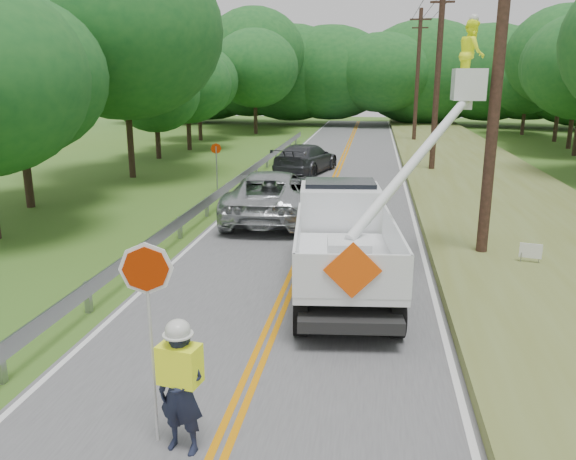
# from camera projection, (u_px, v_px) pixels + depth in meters

# --- Properties ---
(ground) EXTENTS (140.00, 140.00, 0.00)m
(ground) POSITION_uv_depth(u_px,v_px,m) (224.00, 442.00, 7.96)
(ground) COLOR #42631B
(ground) RESTS_ON ground
(road) EXTENTS (7.20, 96.00, 0.03)m
(road) POSITION_uv_depth(u_px,v_px,m) (320.00, 214.00, 21.33)
(road) COLOR #504F52
(road) RESTS_ON ground
(guardrail) EXTENTS (0.18, 48.00, 0.77)m
(guardrail) POSITION_uv_depth(u_px,v_px,m) (222.00, 192.00, 22.63)
(guardrail) COLOR gray
(guardrail) RESTS_ON ground
(utility_poles) EXTENTS (1.60, 43.30, 10.00)m
(utility_poles) POSITION_uv_depth(u_px,v_px,m) (456.00, 70.00, 22.11)
(utility_poles) COLOR black
(utility_poles) RESTS_ON ground
(tall_grass_verge) EXTENTS (7.00, 96.00, 0.30)m
(tall_grass_verge) POSITION_uv_depth(u_px,v_px,m) (517.00, 217.00, 20.26)
(tall_grass_verge) COLOR brown
(tall_grass_verge) RESTS_ON ground
(treeline_left) EXTENTS (10.50, 57.46, 11.71)m
(treeline_left) POSITION_uv_depth(u_px,v_px,m) (188.00, 60.00, 36.96)
(treeline_left) COLOR #332319
(treeline_left) RESTS_ON ground
(treeline_horizon) EXTENTS (56.20, 14.49, 11.12)m
(treeline_horizon) POSITION_uv_depth(u_px,v_px,m) (366.00, 73.00, 60.26)
(treeline_horizon) COLOR #174E1F
(treeline_horizon) RESTS_ON ground
(flagger) EXTENTS (1.14, 0.54, 2.91)m
(flagger) POSITION_uv_depth(u_px,v_px,m) (180.00, 381.00, 7.52)
(flagger) COLOR #191E33
(flagger) RESTS_ON road
(bucket_truck) EXTENTS (4.77, 6.67, 6.38)m
(bucket_truck) POSITION_uv_depth(u_px,v_px,m) (353.00, 221.00, 14.17)
(bucket_truck) COLOR black
(bucket_truck) RESTS_ON road
(suv_silver) EXTENTS (3.21, 6.42, 1.75)m
(suv_silver) POSITION_uv_depth(u_px,v_px,m) (272.00, 195.00, 20.39)
(suv_silver) COLOR #AAAEB1
(suv_silver) RESTS_ON road
(suv_darkgrey) EXTENTS (3.39, 5.71, 1.55)m
(suv_darkgrey) POSITION_uv_depth(u_px,v_px,m) (306.00, 158.00, 30.28)
(suv_darkgrey) COLOR #35373B
(suv_darkgrey) RESTS_ON road
(stop_sign_permanent) EXTENTS (0.46, 0.13, 2.20)m
(stop_sign_permanent) POSITION_uv_depth(u_px,v_px,m) (216.00, 161.00, 24.97)
(stop_sign_permanent) COLOR gray
(stop_sign_permanent) RESTS_ON ground
(yard_sign) EXTENTS (0.55, 0.16, 0.81)m
(yard_sign) POSITION_uv_depth(u_px,v_px,m) (531.00, 252.00, 14.71)
(yard_sign) COLOR white
(yard_sign) RESTS_ON ground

